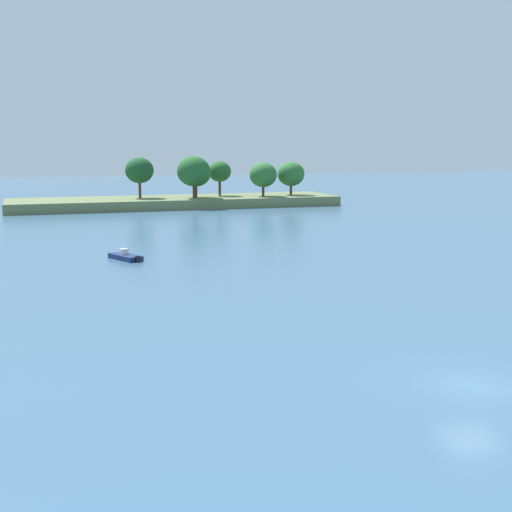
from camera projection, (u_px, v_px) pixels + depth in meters
name	position (u px, v px, depth m)	size (l,w,h in m)	color
ground_plane	(471.00, 385.00, 29.80)	(400.00, 400.00, 0.00)	#3D607F
treeline_island	(189.00, 192.00, 113.72)	(52.69, 12.87, 8.20)	#66754C
fishing_skiff	(126.00, 257.00, 62.06)	(2.80, 3.98, 0.94)	navy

